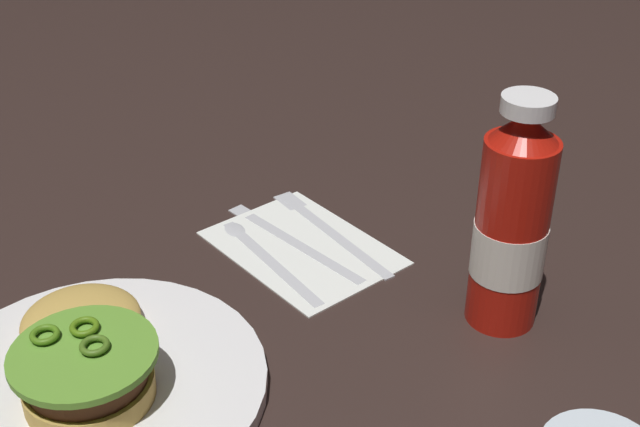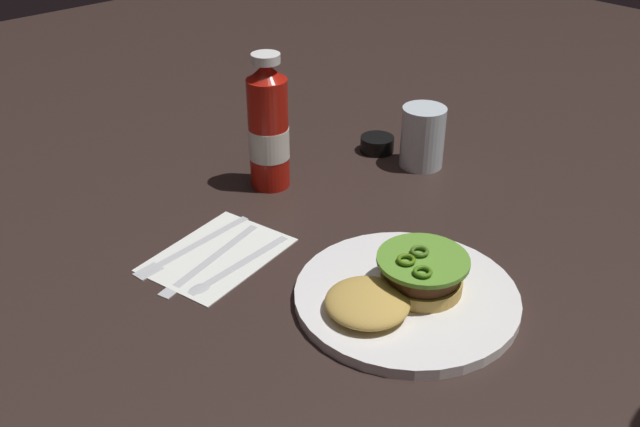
{
  "view_description": "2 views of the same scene",
  "coord_description": "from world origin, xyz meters",
  "px_view_note": "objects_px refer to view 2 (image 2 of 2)",
  "views": [
    {
      "loc": [
        -0.49,
        0.17,
        0.48
      ],
      "look_at": [
        0.09,
        -0.14,
        0.08
      ],
      "focal_mm": 47.51,
      "sensor_mm": 36.0,
      "label": 1
    },
    {
      "loc": [
        0.6,
        0.53,
        0.54
      ],
      "look_at": [
        0.04,
        -0.07,
        0.06
      ],
      "focal_mm": 39.84,
      "sensor_mm": 36.0,
      "label": 2
    }
  ],
  "objects_px": {
    "condiment_cup": "(377,144)",
    "butter_knife": "(206,261)",
    "water_glass": "(423,137)",
    "spoon_utensil": "(225,271)",
    "dinner_plate": "(406,297)",
    "burger_sandwich": "(402,284)",
    "ketchup_bottle": "(268,129)",
    "napkin": "(218,254)",
    "fork_utensil": "(185,249)"
  },
  "relations": [
    {
      "from": "dinner_plate",
      "to": "burger_sandwich",
      "type": "height_order",
      "value": "burger_sandwich"
    },
    {
      "from": "dinner_plate",
      "to": "ketchup_bottle",
      "type": "bearing_deg",
      "value": -101.35
    },
    {
      "from": "water_glass",
      "to": "spoon_utensil",
      "type": "bearing_deg",
      "value": 4.53
    },
    {
      "from": "ketchup_bottle",
      "to": "butter_knife",
      "type": "relative_size",
      "value": 1.12
    },
    {
      "from": "burger_sandwich",
      "to": "butter_knife",
      "type": "height_order",
      "value": "burger_sandwich"
    },
    {
      "from": "napkin",
      "to": "spoon_utensil",
      "type": "distance_m",
      "value": 0.05
    },
    {
      "from": "fork_utensil",
      "to": "dinner_plate",
      "type": "bearing_deg",
      "value": 116.62
    },
    {
      "from": "dinner_plate",
      "to": "fork_utensil",
      "type": "bearing_deg",
      "value": -63.38
    },
    {
      "from": "fork_utensil",
      "to": "butter_knife",
      "type": "distance_m",
      "value": 0.04
    },
    {
      "from": "dinner_plate",
      "to": "burger_sandwich",
      "type": "relative_size",
      "value": 1.47
    },
    {
      "from": "burger_sandwich",
      "to": "water_glass",
      "type": "xyz_separation_m",
      "value": [
        -0.31,
        -0.23,
        0.02
      ]
    },
    {
      "from": "condiment_cup",
      "to": "napkin",
      "type": "relative_size",
      "value": 0.31
    },
    {
      "from": "napkin",
      "to": "spoon_utensil",
      "type": "xyz_separation_m",
      "value": [
        0.02,
        0.04,
        0.0
      ]
    },
    {
      "from": "dinner_plate",
      "to": "spoon_utensil",
      "type": "relative_size",
      "value": 1.55
    },
    {
      "from": "ketchup_bottle",
      "to": "water_glass",
      "type": "distance_m",
      "value": 0.26
    },
    {
      "from": "dinner_plate",
      "to": "ketchup_bottle",
      "type": "distance_m",
      "value": 0.37
    },
    {
      "from": "water_glass",
      "to": "spoon_utensil",
      "type": "distance_m",
      "value": 0.44
    },
    {
      "from": "condiment_cup",
      "to": "fork_utensil",
      "type": "distance_m",
      "value": 0.43
    },
    {
      "from": "ketchup_bottle",
      "to": "spoon_utensil",
      "type": "height_order",
      "value": "ketchup_bottle"
    },
    {
      "from": "dinner_plate",
      "to": "condiment_cup",
      "type": "relative_size",
      "value": 4.72
    },
    {
      "from": "condiment_cup",
      "to": "butter_knife",
      "type": "height_order",
      "value": "condiment_cup"
    },
    {
      "from": "dinner_plate",
      "to": "fork_utensil",
      "type": "distance_m",
      "value": 0.31
    },
    {
      "from": "dinner_plate",
      "to": "butter_knife",
      "type": "bearing_deg",
      "value": -59.85
    },
    {
      "from": "ketchup_bottle",
      "to": "napkin",
      "type": "bearing_deg",
      "value": 30.91
    },
    {
      "from": "fork_utensil",
      "to": "ketchup_bottle",
      "type": "bearing_deg",
      "value": -161.11
    },
    {
      "from": "burger_sandwich",
      "to": "fork_utensil",
      "type": "relative_size",
      "value": 0.95
    },
    {
      "from": "burger_sandwich",
      "to": "spoon_utensil",
      "type": "bearing_deg",
      "value": -59.26
    },
    {
      "from": "burger_sandwich",
      "to": "napkin",
      "type": "height_order",
      "value": "burger_sandwich"
    },
    {
      "from": "ketchup_bottle",
      "to": "napkin",
      "type": "relative_size",
      "value": 1.16
    },
    {
      "from": "condiment_cup",
      "to": "fork_utensil",
      "type": "height_order",
      "value": "condiment_cup"
    },
    {
      "from": "burger_sandwich",
      "to": "water_glass",
      "type": "height_order",
      "value": "water_glass"
    },
    {
      "from": "water_glass",
      "to": "condiment_cup",
      "type": "distance_m",
      "value": 0.1
    },
    {
      "from": "condiment_cup",
      "to": "butter_knife",
      "type": "relative_size",
      "value": 0.31
    },
    {
      "from": "water_glass",
      "to": "dinner_plate",
      "type": "bearing_deg",
      "value": 37.69
    },
    {
      "from": "fork_utensil",
      "to": "spoon_utensil",
      "type": "distance_m",
      "value": 0.08
    },
    {
      "from": "ketchup_bottle",
      "to": "condiment_cup",
      "type": "distance_m",
      "value": 0.23
    },
    {
      "from": "dinner_plate",
      "to": "condiment_cup",
      "type": "height_order",
      "value": "condiment_cup"
    },
    {
      "from": "butter_knife",
      "to": "fork_utensil",
      "type": "bearing_deg",
      "value": -85.46
    },
    {
      "from": "fork_utensil",
      "to": "butter_knife",
      "type": "xyz_separation_m",
      "value": [
        -0.0,
        0.04,
        0.0
      ]
    },
    {
      "from": "butter_knife",
      "to": "condiment_cup",
      "type": "bearing_deg",
      "value": -168.55
    },
    {
      "from": "water_glass",
      "to": "condiment_cup",
      "type": "height_order",
      "value": "water_glass"
    },
    {
      "from": "napkin",
      "to": "butter_knife",
      "type": "bearing_deg",
      "value": 16.07
    },
    {
      "from": "dinner_plate",
      "to": "ketchup_bottle",
      "type": "xyz_separation_m",
      "value": [
        -0.07,
        -0.35,
        0.09
      ]
    },
    {
      "from": "dinner_plate",
      "to": "condiment_cup",
      "type": "bearing_deg",
      "value": -131.81
    },
    {
      "from": "condiment_cup",
      "to": "napkin",
      "type": "height_order",
      "value": "condiment_cup"
    },
    {
      "from": "burger_sandwich",
      "to": "butter_knife",
      "type": "relative_size",
      "value": 0.98
    },
    {
      "from": "burger_sandwich",
      "to": "butter_knife",
      "type": "distance_m",
      "value": 0.27
    },
    {
      "from": "spoon_utensil",
      "to": "fork_utensil",
      "type": "bearing_deg",
      "value": -83.97
    },
    {
      "from": "butter_knife",
      "to": "water_glass",
      "type": "bearing_deg",
      "value": 179.78
    },
    {
      "from": "burger_sandwich",
      "to": "napkin",
      "type": "distance_m",
      "value": 0.27
    }
  ]
}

